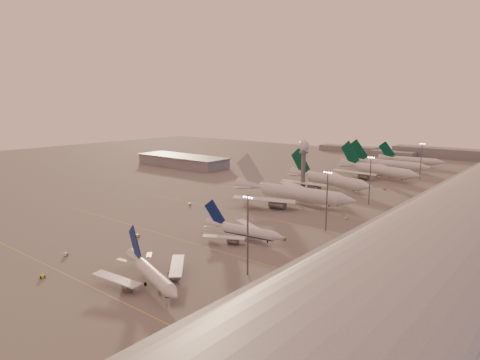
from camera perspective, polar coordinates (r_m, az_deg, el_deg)
The scene contains 26 objects.
ground at distance 172.78m, azimuth -14.39°, elevation -7.35°, with size 700.00×700.00×0.00m, color #575454.
taxiway_markings at distance 191.39m, azimuth 4.85°, elevation -5.30°, with size 180.00×185.25×0.02m.
hangar at distance 349.96m, azimuth -7.68°, elevation 2.55°, with size 82.00×27.00×8.50m.
radar_tower at distance 253.56m, azimuth 8.48°, elevation 3.34°, with size 6.40×6.40×31.10m.
mast_a at distance 128.28m, azimuth 1.03°, elevation -6.84°, with size 3.60×0.56×25.00m.
mast_b at distance 174.72m, azimuth 11.51°, elevation -2.36°, with size 3.60×0.56×25.00m.
mast_c at distance 225.82m, azimuth 16.94°, elevation 0.28°, with size 3.60×0.56×25.00m.
mast_d at distance 310.73m, azimuth 23.00°, elevation 2.57°, with size 3.60×0.56×25.00m.
distant_horizon at distance 443.89m, azimuth 21.93°, elevation 3.49°, with size 165.00×37.50×9.00m.
narrowbody_near at distance 127.51m, azimuth -11.73°, elevation -12.37°, with size 35.08×27.54×14.19m.
narrowbody_mid at distance 163.88m, azimuth 0.43°, elevation -6.97°, with size 35.42×28.12×13.87m.
widebody_white at distance 220.61m, azimuth 6.99°, elevation -2.10°, with size 69.11×55.25×24.30m.
greentail_a at distance 263.21m, azimuth 11.74°, elevation -0.25°, with size 61.42×49.11×22.58m.
greentail_b at distance 307.91m, azimuth 17.85°, elevation 1.04°, with size 63.77×50.78×23.78m.
greentail_c at distance 338.62m, azimuth 19.06°, elevation 1.76°, with size 63.14×51.01×22.94m.
greentail_d at distance 375.54m, azimuth 21.82°, elevation 2.28°, with size 52.46×42.22×19.05m.
gsv_truck_a at distance 158.61m, azimuth -22.09°, elevation -8.97°, with size 5.95×5.30×2.38m.
gsv_tug_near at distance 143.00m, azimuth -24.82°, elevation -11.62°, with size 2.91×3.68×0.92m.
gsv_catering_a at distance 115.51m, azimuth 1.37°, elevation -14.99°, with size 5.98×4.63×4.50m.
gsv_tug_mid at distance 171.67m, azimuth -13.52°, elevation -7.25°, with size 4.08×3.94×1.01m.
gsv_truck_b at distance 163.87m, azimuth 5.99°, elevation -7.61°, with size 6.21×3.44×2.37m.
gsv_truck_c at distance 218.02m, azimuth -6.63°, elevation -3.05°, with size 5.85×5.48×2.39m.
gsv_catering_b at distance 196.62m, azimuth 13.98°, elevation -4.61°, with size 4.46×2.20×3.63m.
gsv_tug_far at distance 245.58m, azimuth 7.17°, elevation -1.69°, with size 3.67×4.23×1.04m.
gsv_truck_d at distance 268.50m, azimuth 3.37°, elevation -0.48°, with size 3.33×5.32×2.02m.
gsv_tug_hangar at distance 268.71m, azimuth 18.70°, elevation -1.14°, with size 3.33×2.32×0.88m.
Camera 1 is at (133.82, -96.20, 51.87)m, focal length 32.00 mm.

